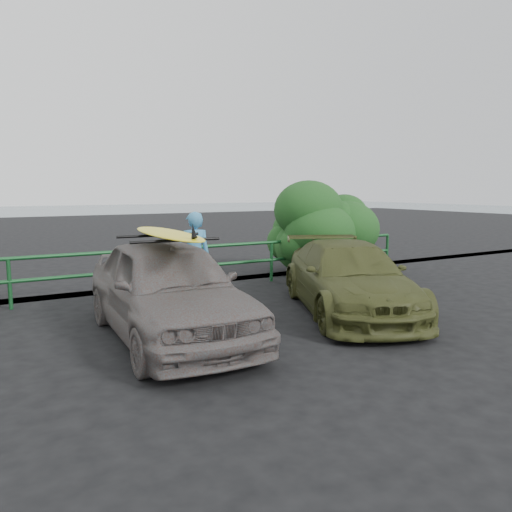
{
  "coord_description": "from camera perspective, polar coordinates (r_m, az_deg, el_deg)",
  "views": [
    {
      "loc": [
        -3.61,
        -5.67,
        2.35
      ],
      "look_at": [
        0.71,
        1.82,
        1.18
      ],
      "focal_mm": 35.0,
      "sensor_mm": 36.0,
      "label": 1
    }
  ],
  "objects": [
    {
      "name": "ground",
      "position": [
        7.12,
        2.4,
        -11.56
      ],
      "size": [
        80.0,
        80.0,
        0.0
      ],
      "primitive_type": "plane",
      "color": "black"
    },
    {
      "name": "ocean",
      "position": [
        65.81,
        -26.92,
        4.84
      ],
      "size": [
        200.0,
        200.0,
        0.0
      ],
      "primitive_type": "plane",
      "color": "slate",
      "rests_on": "ground"
    },
    {
      "name": "guardrail",
      "position": [
        11.41,
        -11.15,
        -1.66
      ],
      "size": [
        14.0,
        0.08,
        1.04
      ],
      "primitive_type": null,
      "color": "#144620",
      "rests_on": "ground"
    },
    {
      "name": "shrub_right",
      "position": [
        14.15,
        7.62,
        2.69
      ],
      "size": [
        3.2,
        2.4,
        2.25
      ],
      "primitive_type": null,
      "color": "#1C491A",
      "rests_on": "ground"
    },
    {
      "name": "sedan",
      "position": [
        7.96,
        -9.99,
        -3.73
      ],
      "size": [
        2.09,
        4.7,
        1.57
      ],
      "primitive_type": "imported",
      "rotation": [
        0.0,
        0.0,
        -0.05
      ],
      "color": "#605856",
      "rests_on": "ground"
    },
    {
      "name": "olive_vehicle",
      "position": [
        9.66,
        10.54,
        -2.46
      ],
      "size": [
        3.53,
        4.94,
        1.33
      ],
      "primitive_type": "imported",
      "rotation": [
        0.0,
        0.0,
        -0.41
      ],
      "color": "#43471F",
      "rests_on": "ground"
    },
    {
      "name": "man",
      "position": [
        10.53,
        -7.06,
        -0.04
      ],
      "size": [
        0.77,
        0.59,
        1.88
      ],
      "primitive_type": "imported",
      "rotation": [
        0.0,
        0.0,
        2.91
      ],
      "color": "#3E8ABC",
      "rests_on": "ground"
    },
    {
      "name": "roof_rack",
      "position": [
        7.85,
        -10.13,
        2.07
      ],
      "size": [
        1.41,
        1.02,
        0.05
      ],
      "primitive_type": null,
      "rotation": [
        0.0,
        0.0,
        -0.05
      ],
      "color": "black",
      "rests_on": "sedan"
    },
    {
      "name": "surfboard",
      "position": [
        7.84,
        -10.14,
        2.55
      ],
      "size": [
        0.75,
        2.93,
        0.09
      ],
      "primitive_type": "ellipsoid",
      "rotation": [
        0.0,
        0.0,
        -0.05
      ],
      "color": "yellow",
      "rests_on": "roof_rack"
    }
  ]
}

